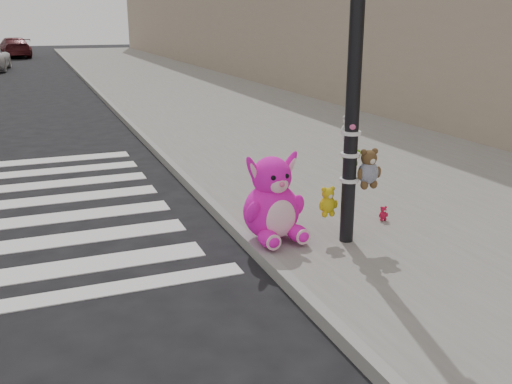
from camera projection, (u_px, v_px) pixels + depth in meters
name	position (u px, v px, depth m)	size (l,w,h in m)	color
sidewalk_near	(268.00, 122.00, 14.95)	(7.00, 80.00, 0.14)	slate
curb_edge	(136.00, 131.00, 13.74)	(0.12, 80.00, 0.15)	gray
signal_pole	(355.00, 105.00, 6.33)	(0.70, 0.49, 4.00)	black
pink_bunny	(273.00, 204.00, 6.71)	(0.76, 0.82, 1.07)	#F714C2
red_teddy	(383.00, 213.00, 7.42)	(0.14, 0.09, 0.20)	red
car_maroon_near	(14.00, 48.00, 40.24)	(1.95, 4.79, 1.39)	#51171C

